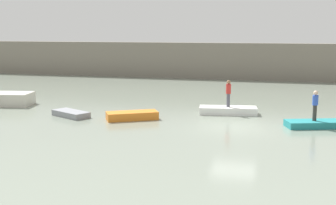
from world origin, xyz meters
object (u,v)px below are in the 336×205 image
object	(u,v)px
person_red_shirt	(228,92)
person_blue_shirt	(315,104)
rowboat_teal	(314,124)
rowboat_orange	(132,116)
rowboat_white	(228,110)
rowboat_grey	(71,114)

from	to	relation	value
person_red_shirt	person_blue_shirt	bearing A→B (deg)	-27.55
person_red_shirt	rowboat_teal	bearing A→B (deg)	-27.55
rowboat_orange	person_red_shirt	size ratio (longest dim) A/B	1.77
rowboat_orange	rowboat_white	world-z (taller)	rowboat_orange
rowboat_teal	person_blue_shirt	world-z (taller)	person_blue_shirt
rowboat_teal	person_red_shirt	xyz separation A→B (m)	(-5.19, 2.71, 1.27)
rowboat_white	person_red_shirt	size ratio (longest dim) A/B	2.11
rowboat_teal	person_red_shirt	distance (m)	5.99
rowboat_grey	person_red_shirt	world-z (taller)	person_red_shirt
rowboat_orange	person_red_shirt	distance (m)	6.46
rowboat_white	rowboat_orange	bearing A→B (deg)	-157.72
rowboat_orange	person_blue_shirt	bearing A→B (deg)	-27.30
rowboat_orange	person_blue_shirt	xyz separation A→B (m)	(10.62, 0.58, 1.10)
rowboat_orange	rowboat_teal	xyz separation A→B (m)	(10.62, 0.58, -0.05)
rowboat_orange	rowboat_white	bearing A→B (deg)	0.78
rowboat_teal	person_blue_shirt	size ratio (longest dim) A/B	1.83
person_red_shirt	rowboat_grey	bearing A→B (deg)	-160.19
rowboat_orange	person_red_shirt	bearing A→B (deg)	0.78
rowboat_grey	rowboat_white	xyz separation A→B (m)	(9.48, 3.41, 0.06)
rowboat_grey	rowboat_white	world-z (taller)	rowboat_white
rowboat_teal	person_blue_shirt	bearing A→B (deg)	-109.21
rowboat_orange	rowboat_white	distance (m)	6.35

